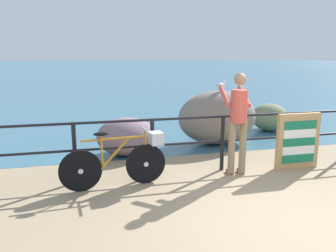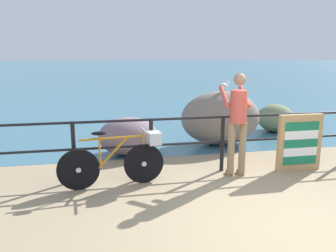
# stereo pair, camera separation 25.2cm
# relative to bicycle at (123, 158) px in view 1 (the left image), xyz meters

# --- Properties ---
(ground_plane) EXTENTS (120.00, 120.00, 0.10)m
(ground_plane) POSITION_rel_bicycle_xyz_m (1.83, 18.22, -0.51)
(ground_plane) COLOR #937F60
(sea_surface) EXTENTS (120.00, 90.00, 0.01)m
(sea_surface) POSITION_rel_bicycle_xyz_m (1.83, 46.35, -0.46)
(sea_surface) COLOR #38667A
(sea_surface) RESTS_ON ground_plane
(promenade_railing) EXTENTS (7.81, 0.07, 1.02)m
(promenade_railing) POSITION_rel_bicycle_xyz_m (1.83, 0.34, 0.17)
(promenade_railing) COLOR black
(promenade_railing) RESTS_ON ground_plane
(bicycle) EXTENTS (1.70, 0.48, 0.92)m
(bicycle) POSITION_rel_bicycle_xyz_m (0.00, 0.00, 0.00)
(bicycle) COLOR black
(bicycle) RESTS_ON ground_plane
(person_at_railing) EXTENTS (0.48, 0.65, 1.78)m
(person_at_railing) POSITION_rel_bicycle_xyz_m (1.98, 0.06, 0.53)
(person_at_railing) COLOR #8C7251
(person_at_railing) RESTS_ON ground_plane
(folded_deckchair_stack) EXTENTS (0.84, 0.10, 1.04)m
(folded_deckchair_stack) POSITION_rel_bicycle_xyz_m (3.21, 0.08, 0.06)
(folded_deckchair_stack) COLOR tan
(folded_deckchair_stack) RESTS_ON ground_plane
(breakwater_boulder_main) EXTENTS (1.87, 1.20, 1.25)m
(breakwater_boulder_main) POSITION_rel_bicycle_xyz_m (2.44, 2.10, 0.16)
(breakwater_boulder_main) COLOR slate
(breakwater_boulder_main) RESTS_ON ground
(breakwater_boulder_left) EXTENTS (1.24, 1.02, 0.79)m
(breakwater_boulder_left) POSITION_rel_bicycle_xyz_m (0.26, 1.71, -0.07)
(breakwater_boulder_left) COLOR slate
(breakwater_boulder_left) RESTS_ON ground
(breakwater_boulder_right) EXTENTS (0.96, 1.00, 0.75)m
(breakwater_boulder_right) POSITION_rel_bicycle_xyz_m (4.37, 3.05, -0.09)
(breakwater_boulder_right) COLOR #6D7855
(breakwater_boulder_right) RESTS_ON ground
(seagull) EXTENTS (0.32, 0.24, 0.23)m
(seagull) POSITION_rel_bicycle_xyz_m (2.47, 2.01, 0.93)
(seagull) COLOR gold
(seagull) RESTS_ON breakwater_boulder_main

